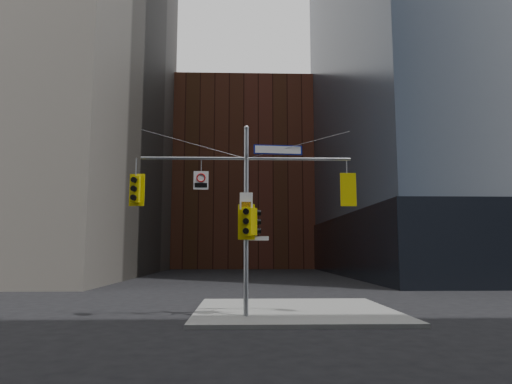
{
  "coord_description": "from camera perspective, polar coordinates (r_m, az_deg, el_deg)",
  "views": [
    {
      "loc": [
        -0.14,
        -15.07,
        2.51
      ],
      "look_at": [
        0.37,
        2.0,
        4.72
      ],
      "focal_mm": 32.0,
      "sensor_mm": 36.0,
      "label": 1
    }
  ],
  "objects": [
    {
      "name": "traffic_light_east_arm",
      "position": [
        17.67,
        11.34,
        0.23
      ],
      "size": [
        0.6,
        0.47,
        1.26
      ],
      "rotation": [
        0.0,
        0.0,
        3.14
      ],
      "color": "#D5C20B",
      "rests_on": "ground"
    },
    {
      "name": "traffic_light_pole_front",
      "position": [
        16.83,
        -1.23,
        -3.72
      ],
      "size": [
        0.63,
        0.51,
        1.32
      ],
      "rotation": [
        0.0,
        0.0,
        -0.05
      ],
      "color": "#D5C20B",
      "rests_on": "ground"
    },
    {
      "name": "street_blade_ns",
      "position": [
        17.53,
        -1.26,
        -6.26
      ],
      "size": [
        0.06,
        0.78,
        0.16
      ],
      "rotation": [
        0.0,
        0.0,
        0.04
      ],
      "color": "#145926",
      "rests_on": "ground"
    },
    {
      "name": "ground",
      "position": [
        15.28,
        -1.22,
        -16.81
      ],
      "size": [
        160.0,
        160.0,
        0.0
      ],
      "primitive_type": "plane",
      "color": "black",
      "rests_on": "ground"
    },
    {
      "name": "traffic_light_west_arm",
      "position": [
        17.69,
        -14.83,
        0.32
      ],
      "size": [
        0.59,
        0.5,
        1.23
      ],
      "rotation": [
        0.0,
        0.0,
        -0.11
      ],
      "color": "#D5C20B",
      "rests_on": "ground"
    },
    {
      "name": "signal_assembly",
      "position": [
        17.17,
        -1.24,
        -0.98
      ],
      "size": [
        8.0,
        0.8,
        7.3
      ],
      "color": "#95989D",
      "rests_on": "ground"
    },
    {
      "name": "regulatory_sign_pole",
      "position": [
        17.05,
        -1.23,
        -1.19
      ],
      "size": [
        0.49,
        0.04,
        0.63
      ],
      "rotation": [
        0.0,
        0.0,
        -0.01
      ],
      "color": "silver",
      "rests_on": "ground"
    },
    {
      "name": "street_blade_ew",
      "position": [
        17.09,
        0.27,
        -5.82
      ],
      "size": [
        0.79,
        0.09,
        0.16
      ],
      "rotation": [
        0.0,
        0.0,
        -0.07
      ],
      "color": "silver",
      "rests_on": "ground"
    },
    {
      "name": "regulatory_sign_arm",
      "position": [
        17.32,
        -6.89,
        1.53
      ],
      "size": [
        0.56,
        0.09,
        0.7
      ],
      "rotation": [
        0.0,
        0.0,
        0.08
      ],
      "color": "silver",
      "rests_on": "ground"
    },
    {
      "name": "brick_midrise",
      "position": [
        73.97,
        -1.59,
        1.59
      ],
      "size": [
        26.0,
        20.0,
        28.0
      ],
      "primitive_type": "cube",
      "color": "brown",
      "rests_on": "ground"
    },
    {
      "name": "sidewalk_corner",
      "position": [
        19.35,
        4.81,
        -14.56
      ],
      "size": [
        8.0,
        8.0,
        0.15
      ],
      "primitive_type": "cube",
      "color": "gray",
      "rests_on": "ground"
    },
    {
      "name": "podium_ne",
      "position": [
        54.84,
        29.32,
        -5.9
      ],
      "size": [
        36.4,
        36.4,
        6.0
      ],
      "primitive_type": "cube",
      "color": "black",
      "rests_on": "ground"
    },
    {
      "name": "traffic_light_pole_side",
      "position": [
        17.12,
        -0.16,
        -3.75
      ],
      "size": [
        0.41,
        0.35,
        1.02
      ],
      "rotation": [
        0.0,
        0.0,
        1.66
      ],
      "color": "#D5C20B",
      "rests_on": "ground"
    },
    {
      "name": "street_sign_blade",
      "position": [
        17.55,
        2.77,
        5.29
      ],
      "size": [
        1.88,
        0.22,
        0.37
      ],
      "rotation": [
        0.0,
        0.0,
        0.09
      ],
      "color": "navy",
      "rests_on": "ground"
    }
  ]
}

